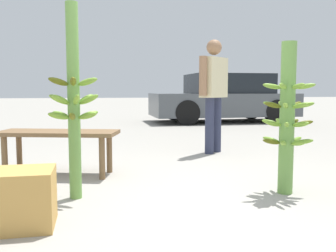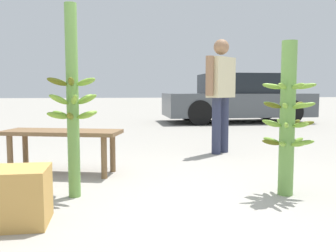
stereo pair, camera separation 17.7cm
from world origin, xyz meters
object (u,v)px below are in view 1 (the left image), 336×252
at_px(banana_stalk_center, 287,117).
at_px(market_bench, 58,138).
at_px(vendor_person, 214,87).
at_px(parked_car, 224,99).
at_px(banana_stalk_left, 74,101).
at_px(produce_crate, 24,198).

bearing_deg(banana_stalk_center, market_bench, 150.43).
height_order(vendor_person, parked_car, vendor_person).
bearing_deg(vendor_person, banana_stalk_left, 5.88).
relative_size(banana_stalk_center, vendor_person, 0.82).
relative_size(market_bench, produce_crate, 3.44).
bearing_deg(vendor_person, parked_car, -152.17).
height_order(vendor_person, produce_crate, vendor_person).
distance_m(parked_car, produce_crate, 8.50).
distance_m(vendor_person, produce_crate, 3.38).
height_order(banana_stalk_left, banana_stalk_center, banana_stalk_left).
bearing_deg(banana_stalk_left, market_bench, 102.78).
relative_size(vendor_person, parked_car, 0.40).
bearing_deg(produce_crate, market_bench, 86.40).
height_order(parked_car, produce_crate, parked_car).
bearing_deg(parked_car, banana_stalk_center, 164.54).
relative_size(market_bench, parked_car, 0.33).
relative_size(banana_stalk_left, market_bench, 1.22).
bearing_deg(produce_crate, parked_car, 61.18).
xyz_separation_m(banana_stalk_center, produce_crate, (-2.07, -0.39, -0.47)).
distance_m(banana_stalk_left, market_bench, 1.01).
bearing_deg(produce_crate, banana_stalk_left, 63.64).
xyz_separation_m(banana_stalk_center, parked_car, (2.02, 7.04, -0.01)).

